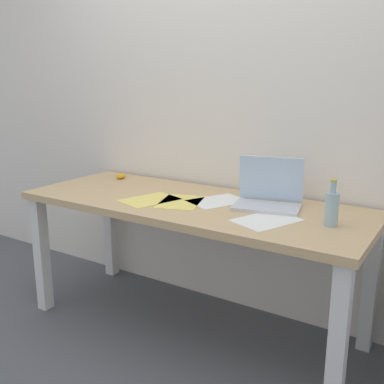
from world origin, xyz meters
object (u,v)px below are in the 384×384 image
(beer_bottle, at_px, (332,208))
(computer_mouse, at_px, (121,176))
(desk, at_px, (192,218))
(laptop_right, at_px, (268,196))

(beer_bottle, height_order, computer_mouse, beer_bottle)
(desk, xyz_separation_m, laptop_right, (0.39, 0.11, 0.16))
(desk, height_order, computer_mouse, computer_mouse)
(computer_mouse, bearing_deg, beer_bottle, -39.20)
(laptop_right, distance_m, computer_mouse, 1.11)
(computer_mouse, bearing_deg, desk, -47.48)
(desk, bearing_deg, computer_mouse, 161.97)
(beer_bottle, relative_size, computer_mouse, 2.13)
(beer_bottle, bearing_deg, computer_mouse, 170.26)
(desk, distance_m, laptop_right, 0.44)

